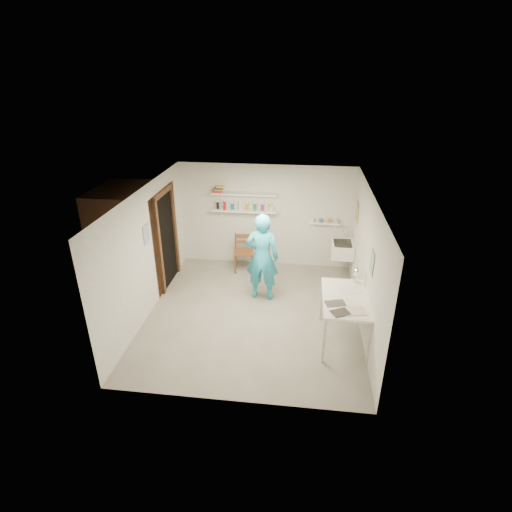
# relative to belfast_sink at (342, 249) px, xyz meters

# --- Properties ---
(floor) EXTENTS (4.00, 4.50, 0.02)m
(floor) POSITION_rel_belfast_sink_xyz_m (-1.75, -1.70, -0.71)
(floor) COLOR slate
(floor) RESTS_ON ground
(ceiling) EXTENTS (4.00, 4.50, 0.02)m
(ceiling) POSITION_rel_belfast_sink_xyz_m (-1.75, -1.70, 1.71)
(ceiling) COLOR silver
(ceiling) RESTS_ON wall_back
(wall_back) EXTENTS (4.00, 0.02, 2.40)m
(wall_back) POSITION_rel_belfast_sink_xyz_m (-1.75, 0.56, 0.50)
(wall_back) COLOR silver
(wall_back) RESTS_ON ground
(wall_front) EXTENTS (4.00, 0.02, 2.40)m
(wall_front) POSITION_rel_belfast_sink_xyz_m (-1.75, -3.96, 0.50)
(wall_front) COLOR silver
(wall_front) RESTS_ON ground
(wall_left) EXTENTS (0.02, 4.50, 2.40)m
(wall_left) POSITION_rel_belfast_sink_xyz_m (-3.76, -1.70, 0.50)
(wall_left) COLOR silver
(wall_left) RESTS_ON ground
(wall_right) EXTENTS (0.02, 4.50, 2.40)m
(wall_right) POSITION_rel_belfast_sink_xyz_m (0.26, -1.70, 0.50)
(wall_right) COLOR silver
(wall_right) RESTS_ON ground
(doorway_recess) EXTENTS (0.02, 0.90, 2.00)m
(doorway_recess) POSITION_rel_belfast_sink_xyz_m (-3.74, -0.65, 0.30)
(doorway_recess) COLOR black
(doorway_recess) RESTS_ON wall_left
(corridor_box) EXTENTS (1.40, 1.50, 2.10)m
(corridor_box) POSITION_rel_belfast_sink_xyz_m (-4.45, -0.65, 0.35)
(corridor_box) COLOR brown
(corridor_box) RESTS_ON ground
(door_lintel) EXTENTS (0.06, 1.05, 0.10)m
(door_lintel) POSITION_rel_belfast_sink_xyz_m (-3.72, -0.65, 1.35)
(door_lintel) COLOR brown
(door_lintel) RESTS_ON wall_left
(door_jamb_near) EXTENTS (0.06, 0.10, 2.00)m
(door_jamb_near) POSITION_rel_belfast_sink_xyz_m (-3.72, -1.15, 0.30)
(door_jamb_near) COLOR brown
(door_jamb_near) RESTS_ON ground
(door_jamb_far) EXTENTS (0.06, 0.10, 2.00)m
(door_jamb_far) POSITION_rel_belfast_sink_xyz_m (-3.72, -0.15, 0.30)
(door_jamb_far) COLOR brown
(door_jamb_far) RESTS_ON ground
(shelf_lower) EXTENTS (1.50, 0.22, 0.03)m
(shelf_lower) POSITION_rel_belfast_sink_xyz_m (-2.25, 0.43, 0.65)
(shelf_lower) COLOR white
(shelf_lower) RESTS_ON wall_back
(shelf_upper) EXTENTS (1.50, 0.22, 0.03)m
(shelf_upper) POSITION_rel_belfast_sink_xyz_m (-2.25, 0.43, 1.05)
(shelf_upper) COLOR white
(shelf_upper) RESTS_ON wall_back
(ledge_shelf) EXTENTS (0.70, 0.14, 0.03)m
(ledge_shelf) POSITION_rel_belfast_sink_xyz_m (-0.40, 0.47, 0.42)
(ledge_shelf) COLOR white
(ledge_shelf) RESTS_ON wall_back
(poster_left) EXTENTS (0.01, 0.28, 0.36)m
(poster_left) POSITION_rel_belfast_sink_xyz_m (-3.74, -1.65, 0.85)
(poster_left) COLOR #334C7F
(poster_left) RESTS_ON wall_left
(poster_right_a) EXTENTS (0.01, 0.34, 0.42)m
(poster_right_a) POSITION_rel_belfast_sink_xyz_m (0.24, 0.10, 0.85)
(poster_right_a) COLOR #995933
(poster_right_a) RESTS_ON wall_right
(poster_right_b) EXTENTS (0.01, 0.30, 0.38)m
(poster_right_b) POSITION_rel_belfast_sink_xyz_m (0.24, -2.25, 0.80)
(poster_right_b) COLOR #3F724C
(poster_right_b) RESTS_ON wall_right
(belfast_sink) EXTENTS (0.48, 0.60, 0.30)m
(belfast_sink) POSITION_rel_belfast_sink_xyz_m (0.00, 0.00, 0.00)
(belfast_sink) COLOR white
(belfast_sink) RESTS_ON wall_right
(man) EXTENTS (0.69, 0.48, 1.82)m
(man) POSITION_rel_belfast_sink_xyz_m (-1.66, -1.05, 0.21)
(man) COLOR #29A8CE
(man) RESTS_ON ground
(wall_clock) EXTENTS (0.33, 0.06, 0.33)m
(wall_clock) POSITION_rel_belfast_sink_xyz_m (-1.67, -0.83, 0.51)
(wall_clock) COLOR beige
(wall_clock) RESTS_ON man
(wooden_chair) EXTENTS (0.48, 0.47, 0.93)m
(wooden_chair) POSITION_rel_belfast_sink_xyz_m (-2.21, 0.09, -0.23)
(wooden_chair) COLOR brown
(wooden_chair) RESTS_ON ground
(work_table) EXTENTS (0.78, 1.31, 0.87)m
(work_table) POSITION_rel_belfast_sink_xyz_m (-0.11, -2.33, -0.26)
(work_table) COLOR white
(work_table) RESTS_ON ground
(desk_lamp) EXTENTS (0.16, 0.16, 0.16)m
(desk_lamp) POSITION_rel_belfast_sink_xyz_m (0.11, -1.81, 0.39)
(desk_lamp) COLOR white
(desk_lamp) RESTS_ON work_table
(spray_cans) EXTENTS (1.29, 0.06, 0.17)m
(spray_cans) POSITION_rel_belfast_sink_xyz_m (-2.25, 0.43, 0.75)
(spray_cans) COLOR black
(spray_cans) RESTS_ON shelf_lower
(book_stack) EXTENTS (0.26, 0.14, 0.14)m
(book_stack) POSITION_rel_belfast_sink_xyz_m (-2.81, 0.43, 1.14)
(book_stack) COLOR red
(book_stack) RESTS_ON shelf_upper
(ledge_pots) EXTENTS (0.48, 0.07, 0.09)m
(ledge_pots) POSITION_rel_belfast_sink_xyz_m (-0.40, 0.47, 0.48)
(ledge_pots) COLOR silver
(ledge_pots) RESTS_ON ledge_shelf
(papers) EXTENTS (0.30, 0.22, 0.02)m
(papers) POSITION_rel_belfast_sink_xyz_m (-0.11, -2.33, 0.18)
(papers) COLOR silver
(papers) RESTS_ON work_table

